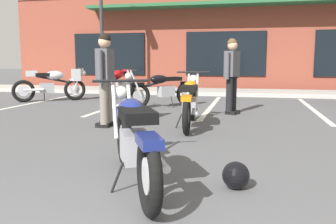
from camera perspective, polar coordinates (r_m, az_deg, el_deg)
ground_plane at (r=5.07m, az=1.52°, el=-5.52°), size 80.00×80.00×0.00m
sidewalk_kerb at (r=13.09m, az=8.48°, el=3.12°), size 22.00×1.80×0.14m
brick_storefront_building at (r=17.10m, az=9.66°, el=10.86°), size 17.96×6.27×4.07m
painted_stall_lines at (r=9.53m, az=6.85°, el=0.89°), size 10.09×4.80×0.01m
motorcycle_foreground_classic at (r=3.49m, az=-5.45°, el=-4.07°), size 1.23×1.93×0.98m
motorcycle_black_cruiser at (r=6.55m, az=3.49°, el=1.69°), size 0.66×2.11×0.98m
motorcycle_silver_naked at (r=11.20m, az=-17.57°, el=4.35°), size 1.82×1.44×0.98m
motorcycle_blue_standard at (r=11.82m, az=-7.75°, el=4.83°), size 0.74×2.10×0.98m
motorcycle_green_cafe_racer at (r=9.33m, az=-0.84°, el=3.63°), size 1.69×1.61×0.98m
person_in_black_shirt at (r=8.19m, az=10.03°, el=6.30°), size 0.38×0.59×1.68m
person_by_back_row at (r=6.59m, az=-9.86°, el=5.88°), size 0.28×0.60×1.68m
helmet_on_pavement at (r=3.50m, az=10.63°, el=-9.77°), size 0.26×0.26×0.26m
parking_lot_lamp_post at (r=12.94m, az=-10.70°, el=16.17°), size 0.24×0.76×4.64m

